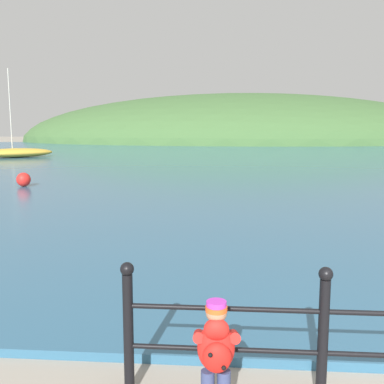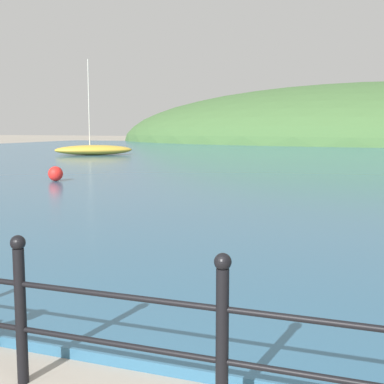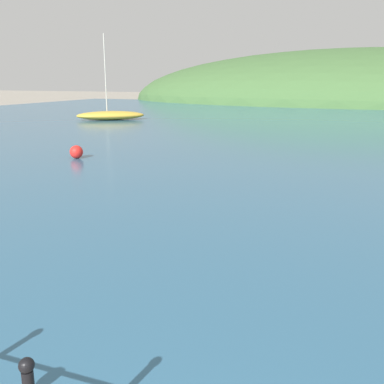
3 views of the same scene
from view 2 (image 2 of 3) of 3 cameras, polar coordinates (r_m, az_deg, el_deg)
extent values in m
cube|color=#2D5B7A|center=(33.92, 18.29, 3.31)|extent=(80.00, 60.00, 0.10)
ellipsoid|color=#3D6033|center=(70.01, 19.56, 4.96)|extent=(68.19, 37.50, 14.65)
cylinder|color=black|center=(4.55, -17.79, -12.55)|extent=(0.09, 0.09, 1.10)
sphere|color=black|center=(4.39, -18.08, -5.17)|extent=(0.12, 0.12, 0.12)
cylinder|color=black|center=(3.80, 3.23, -16.20)|extent=(0.09, 0.09, 1.10)
sphere|color=black|center=(3.61, 3.30, -7.44)|extent=(0.12, 0.12, 0.12)
cylinder|color=black|center=(4.02, -8.39, -10.86)|extent=(5.01, 0.04, 0.04)
cylinder|color=black|center=(4.15, -8.29, -15.73)|extent=(5.01, 0.04, 0.04)
ellipsoid|color=gold|center=(37.02, -10.44, 4.43)|extent=(5.34, 4.42, 0.67)
cylinder|color=beige|center=(37.01, -10.95, 9.36)|extent=(0.07, 0.07, 5.71)
sphere|color=red|center=(19.67, -14.35, 1.91)|extent=(0.53, 0.53, 0.53)
camera|label=1|loc=(3.56, -75.13, 6.81)|focal=42.00mm
camera|label=3|loc=(1.65, -5.69, 52.27)|focal=42.00mm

